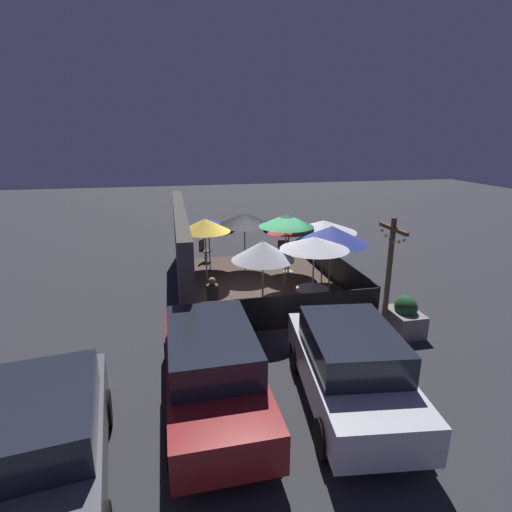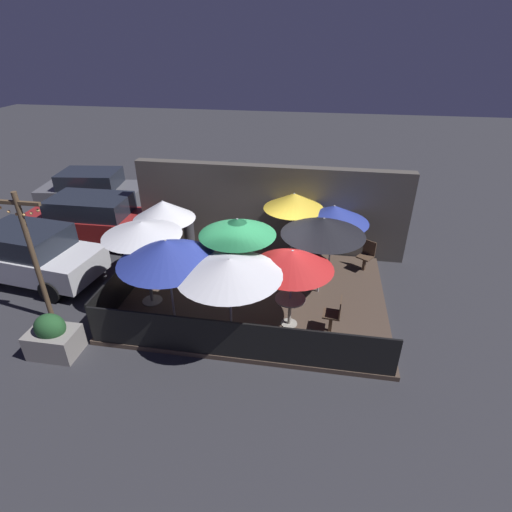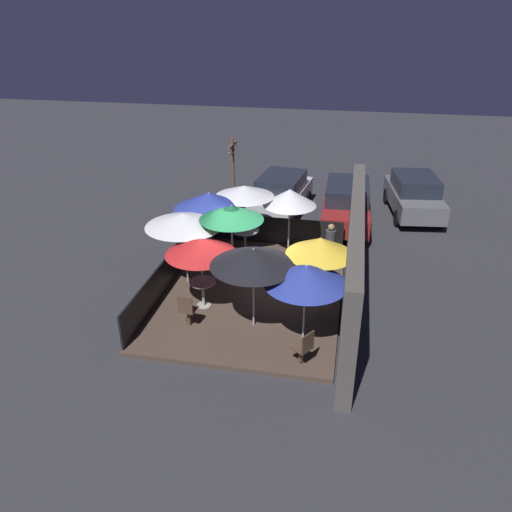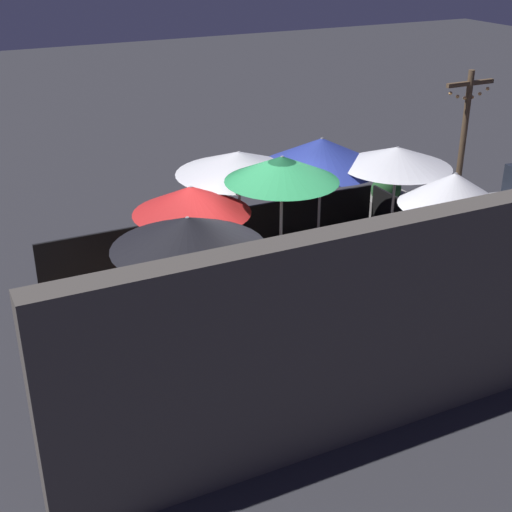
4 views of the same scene
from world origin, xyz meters
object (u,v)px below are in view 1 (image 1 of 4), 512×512
Objects in this scene: patio_umbrella_3 at (205,225)px; patio_chair_0 at (283,251)px; light_post at (388,280)px; parked_car_0 at (350,365)px; patio_umbrella_6 at (286,221)px; patio_umbrella_4 at (324,226)px; planter_box at (405,317)px; dining_table_1 at (312,293)px; patio_chair_1 at (204,250)px; patio_umbrella_1 at (314,243)px; dining_table_0 at (288,257)px; patio_umbrella_2 at (245,219)px; patio_umbrella_0 at (289,225)px; patio_umbrella_8 at (263,251)px; parked_car_2 at (42,443)px; patio_umbrella_5 at (332,235)px; patio_umbrella_7 at (209,224)px; parked_car_1 at (212,366)px; patron_0 at (213,301)px.

patio_chair_0 is at bearing -68.24° from patio_umbrella_3.
light_post is at bearing -147.56° from patio_umbrella_3.
patio_umbrella_6 is at bearing 2.43° from parked_car_0.
patio_umbrella_3 is 4.07m from patio_umbrella_4.
patio_umbrella_4 is 2.11× the size of planter_box.
dining_table_1 is 6.23m from patio_chair_1.
light_post reaches higher than planter_box.
patio_umbrella_1 is at bearing 153.13° from patio_umbrella_4.
parked_car_0 reaches higher than dining_table_0.
dining_table_1 is at bearing -164.80° from patio_umbrella_2.
patio_umbrella_4 is (-1.88, -2.40, 0.04)m from patio_umbrella_2.
patio_umbrella_2 is (0.65, 1.54, 0.15)m from patio_umbrella_0.
patio_chair_1 is at bearing 24.68° from patio_umbrella_1.
patio_umbrella_1 is at bearing 174.29° from dining_table_0.
patio_umbrella_8 is 0.54× the size of parked_car_2.
patio_chair_1 is at bearing 46.63° from patio_umbrella_2.
parked_car_2 is (-9.12, 4.66, -1.24)m from patio_umbrella_2.
patio_umbrella_1 reaches higher than patio_umbrella_3.
patio_umbrella_0 is at bearing -112.89° from patio_umbrella_2.
patio_umbrella_1 is 3.98m from dining_table_0.
patio_umbrella_1 is 0.98× the size of patio_umbrella_5.
patio_umbrella_1 is 5.23m from patio_umbrella_7.
parked_car_1 is at bearing -60.00° from patio_chair_1.
parked_car_0 is at bearing -167.73° from patio_umbrella_8.
patio_umbrella_5 reaches higher than patio_chair_1.
parked_car_1 and parked_car_2 have the same top height.
patio_umbrella_1 is 0.92× the size of patio_umbrella_6.
parked_car_2 is (-0.95, 5.20, -0.00)m from parked_car_0.
patio_umbrella_1 is 0.49× the size of parked_car_1.
patio_umbrella_2 is 3.94m from patio_umbrella_5.
patio_umbrella_3 reaches higher than patio_umbrella_4.
dining_table_0 is 6.12m from light_post.
patio_umbrella_0 is at bearing 18.82° from planter_box.
patio_umbrella_1 is at bearing -141.73° from patio_umbrella_3.
patio_umbrella_6 is 1.10× the size of patio_umbrella_8.
parked_car_1 is (-7.65, 2.06, -1.23)m from patio_umbrella_2.
parked_car_2 is at bearing -73.13° from patio_chair_1.
patio_umbrella_0 is at bearing -28.02° from parked_car_1.
patio_umbrella_5 is 2.57m from patio_umbrella_8.
light_post is (-2.32, -0.94, 1.17)m from dining_table_1.
patio_chair_1 is 8.50m from planter_box.
light_post reaches higher than parked_car_0.
parked_car_2 is at bearing 159.30° from patio_umbrella_3.
patio_umbrella_0 is at bearing 11.31° from patio_umbrella_5.
light_post is 0.79× the size of parked_car_0.
patio_umbrella_3 is at bearing 32.44° from light_post.
patio_umbrella_0 is 0.89× the size of patio_umbrella_1.
patio_umbrella_5 is 2.48× the size of patio_chair_0.
patio_umbrella_6 is 2.74× the size of patio_chair_1.
patron_0 is at bearing 35.81° from parked_car_0.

